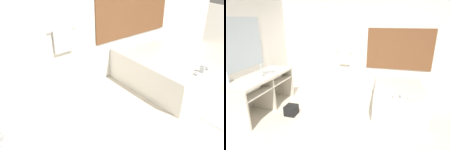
# 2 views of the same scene
# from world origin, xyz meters

# --- Properties ---
(wall_back_with_blinds) EXTENTS (7.40, 0.13, 2.70)m
(wall_back_with_blinds) POSITION_xyz_m (0.04, 2.23, 1.35)
(wall_back_with_blinds) COLOR white
(wall_back_with_blinds) RESTS_ON ground_plane
(bathtub) EXTENTS (1.08, 1.70, 0.69)m
(bathtub) POSITION_xyz_m (1.19, 1.34, 0.32)
(bathtub) COLOR silver
(bathtub) RESTS_ON ground_plane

